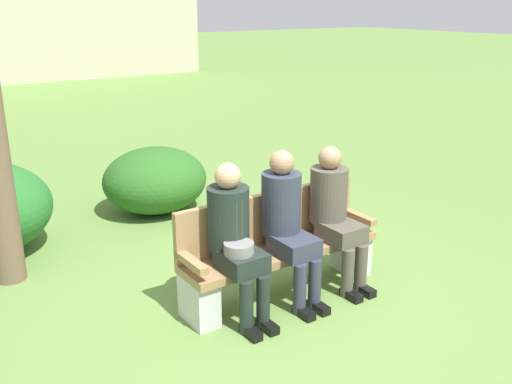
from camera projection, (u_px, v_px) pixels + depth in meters
The scene contains 6 objects.
ground_plane at pixel (274, 306), 4.94m from camera, with size 80.00×80.00×0.00m, color #5C7E3A.
park_bench at pixel (278, 248), 5.07m from camera, with size 1.86×0.44×0.90m.
seated_man_left at pixel (235, 235), 4.58m from camera, with size 0.34×0.72×1.29m.
seated_man_middle at pixel (287, 219), 4.87m from camera, with size 0.34×0.72×1.32m.
seated_man_right at pixel (335, 209), 5.16m from camera, with size 0.34×0.72×1.28m.
shrub_mid_lawn at pixel (155, 180), 7.07m from camera, with size 1.28×1.18×0.80m, color #285C1F.
Camera 1 is at (-2.59, -3.54, 2.49)m, focal length 40.39 mm.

